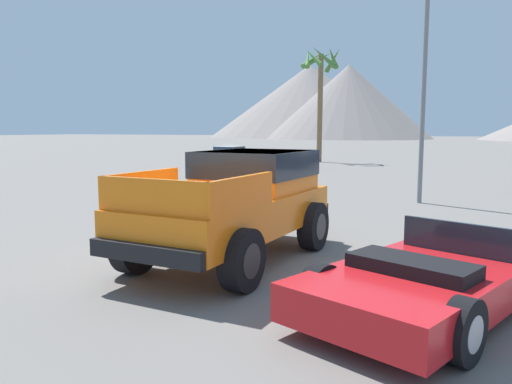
# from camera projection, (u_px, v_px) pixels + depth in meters

# --- Properties ---
(ground_plane) EXTENTS (320.00, 320.00, 0.00)m
(ground_plane) POSITION_uv_depth(u_px,v_px,m) (240.00, 259.00, 8.75)
(ground_plane) COLOR slate
(orange_pickup_truck) EXTENTS (2.42, 4.79, 1.86)m
(orange_pickup_truck) POSITION_uv_depth(u_px,v_px,m) (241.00, 198.00, 8.80)
(orange_pickup_truck) COLOR orange
(orange_pickup_truck) RESTS_ON ground_plane
(red_convertible_car) EXTENTS (3.20, 4.76, 1.04)m
(red_convertible_car) POSITION_uv_depth(u_px,v_px,m) (439.00, 276.00, 6.32)
(red_convertible_car) COLOR red
(red_convertible_car) RESTS_ON ground_plane
(parked_car_white) EXTENTS (1.93, 4.31, 1.09)m
(parked_car_white) POSITION_uv_depth(u_px,v_px,m) (230.00, 154.00, 34.76)
(parked_car_white) COLOR white
(parked_car_white) RESTS_ON ground_plane
(parked_car_silver) EXTENTS (3.69, 4.45, 1.10)m
(parked_car_silver) POSITION_uv_depth(u_px,v_px,m) (289.00, 159.00, 28.11)
(parked_car_silver) COLOR #B7BABF
(parked_car_silver) RESTS_ON ground_plane
(street_lamp_post) EXTENTS (0.90, 0.24, 9.08)m
(street_lamp_post) POSITION_uv_depth(u_px,v_px,m) (426.00, 24.00, 14.73)
(street_lamp_post) COLOR slate
(street_lamp_post) RESTS_ON ground_plane
(palm_tree_tall) EXTENTS (2.89, 2.87, 7.75)m
(palm_tree_tall) POSITION_uv_depth(u_px,v_px,m) (320.00, 77.00, 33.87)
(palm_tree_tall) COLOR brown
(palm_tree_tall) RESTS_ON ground_plane
(distant_mountain_range) EXTENTS (147.71, 72.29, 20.12)m
(distant_mountain_range) POSITION_uv_depth(u_px,v_px,m) (456.00, 102.00, 115.43)
(distant_mountain_range) COLOR gray
(distant_mountain_range) RESTS_ON ground_plane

